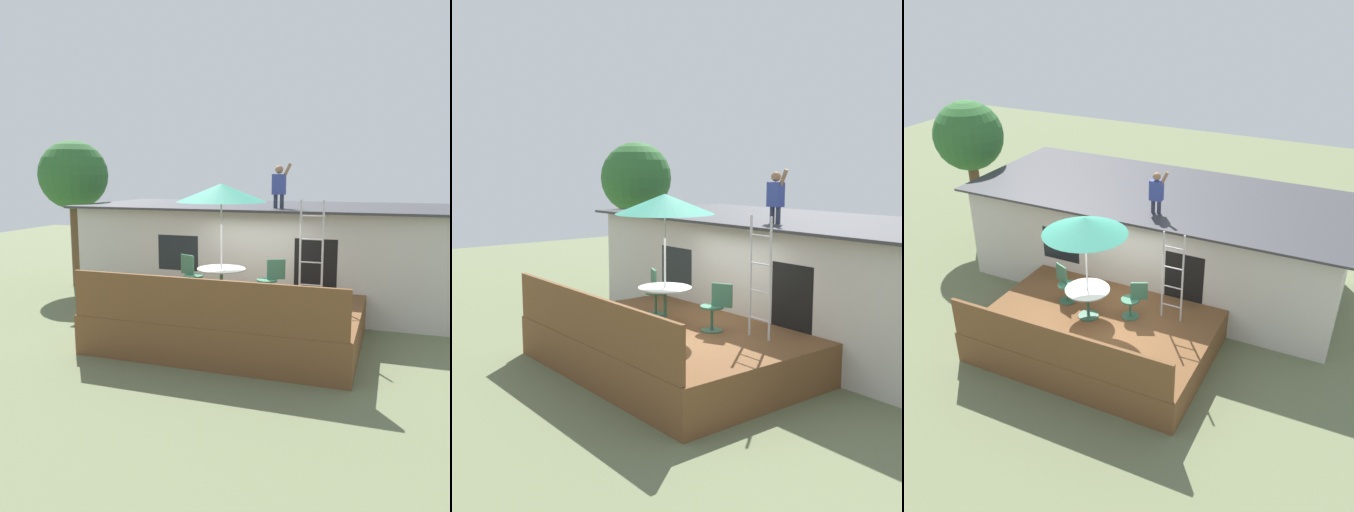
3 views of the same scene
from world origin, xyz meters
The scene contains 11 objects.
ground_plane centered at (0.00, 0.00, 0.00)m, with size 40.00×40.00×0.00m, color #66704C.
house centered at (0.00, 3.60, 1.35)m, with size 10.50×4.50×2.70m.
deck centered at (0.00, 0.00, 0.40)m, with size 5.32×3.92×0.80m, color brown.
deck_railing centered at (0.00, -1.91, 1.25)m, with size 5.22×0.08×0.90m, color brown.
patio_table centered at (-0.27, -0.06, 1.39)m, with size 1.04×1.04×0.74m.
patio_umbrella centered at (-0.27, -0.06, 3.15)m, with size 1.90×1.90×2.54m.
step_ladder centered at (1.52, 0.70, 1.90)m, with size 0.52×0.04×2.20m.
person_figure centered at (0.45, 2.23, 3.31)m, with size 0.47×0.20×1.11m.
patio_chair_left centered at (-1.12, 0.32, 1.26)m, with size 0.59×0.44×0.92m.
patio_chair_right centered at (0.69, 0.39, 1.26)m, with size 0.59×0.44×0.92m.
backyard_tree centered at (-6.43, 3.50, 3.45)m, with size 2.14×2.14×4.59m.
Camera 1 is at (3.21, -9.98, 3.51)m, focal length 35.18 mm.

